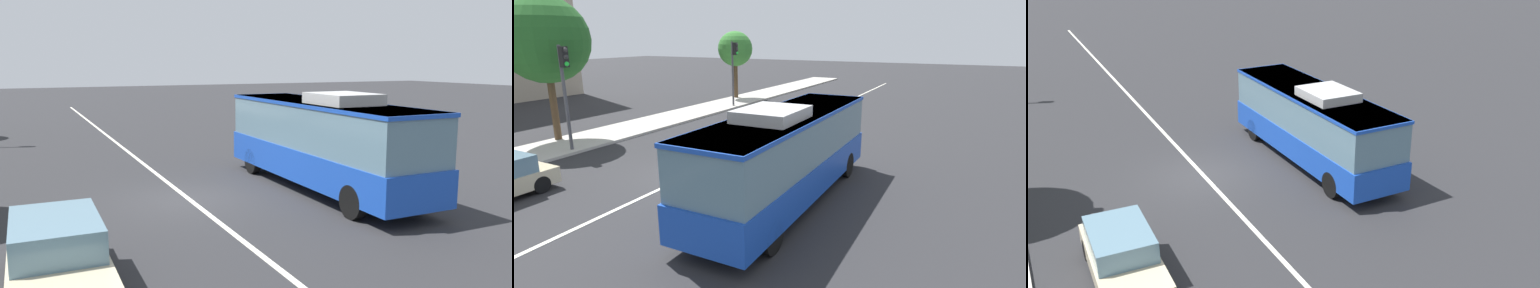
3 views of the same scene
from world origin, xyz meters
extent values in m
plane|color=#28282B|center=(0.00, 0.00, 0.00)|extent=(160.00, 160.00, 0.00)
cube|color=silver|center=(0.00, 0.00, 0.01)|extent=(76.00, 0.16, 0.01)
cube|color=#1947B7|center=(-0.72, -4.70, 0.98)|extent=(10.01, 2.55, 1.10)
cube|color=slate|center=(-0.72, -4.70, 2.31)|extent=(9.81, 2.48, 1.58)
cube|color=#1947B7|center=(-0.72, -4.70, 3.04)|extent=(9.91, 2.53, 0.12)
cube|color=#B2B2B2|center=(-1.92, -4.71, 3.28)|extent=(2.21, 1.81, 0.36)
cylinder|color=black|center=(2.67, -3.58, 0.50)|extent=(1.00, 0.31, 1.00)
cylinder|color=black|center=(2.68, -5.78, 0.50)|extent=(1.00, 0.31, 1.00)
cylinder|color=black|center=(-4.13, -3.62, 0.50)|extent=(1.00, 0.31, 1.00)
cylinder|color=black|center=(-4.12, -5.82, 0.50)|extent=(1.00, 0.31, 1.00)
cube|color=#C6B793|center=(-5.74, 4.43, 0.52)|extent=(4.52, 1.86, 0.60)
cube|color=slate|center=(-5.49, 4.43, 1.14)|extent=(2.54, 1.69, 0.64)
cylinder|color=black|center=(-7.25, 3.65, 0.32)|extent=(0.64, 0.23, 0.64)
cylinder|color=black|center=(-4.25, 3.61, 0.32)|extent=(0.64, 0.23, 0.64)
cylinder|color=black|center=(-4.23, 5.21, 0.32)|extent=(0.64, 0.23, 0.64)
camera|label=1|loc=(-15.98, 4.98, 4.48)|focal=36.35mm
camera|label=2|loc=(-12.55, -10.18, 5.55)|focal=28.03mm
camera|label=3|loc=(-19.93, 6.68, 9.49)|focal=39.15mm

